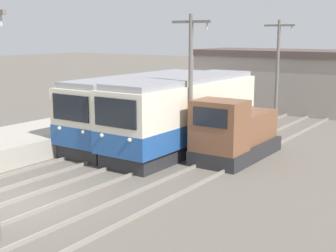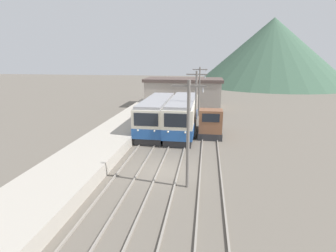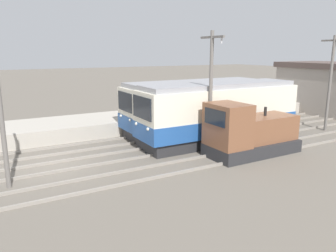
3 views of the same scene
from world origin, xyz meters
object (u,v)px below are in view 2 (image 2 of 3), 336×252
(commuter_train_center, at_px, (182,117))
(shunting_locomotive, at_px, (210,123))
(catenary_mast_mid, at_px, (196,102))
(catenary_mast_far, at_px, (199,90))
(catenary_mast_near, at_px, (188,131))
(commuter_train_left, at_px, (157,117))

(commuter_train_center, bearing_deg, shunting_locomotive, -5.33)
(shunting_locomotive, relative_size, catenary_mast_mid, 0.81)
(shunting_locomotive, relative_size, catenary_mast_far, 0.81)
(shunting_locomotive, relative_size, catenary_mast_near, 0.81)
(catenary_mast_far, bearing_deg, catenary_mast_mid, -90.00)
(commuter_train_center, height_order, catenary_mast_far, catenary_mast_far)
(shunting_locomotive, distance_m, catenary_mast_near, 12.44)
(commuter_train_center, distance_m, catenary_mast_far, 8.99)
(commuter_train_center, height_order, catenary_mast_near, catenary_mast_near)
(commuter_train_center, height_order, shunting_locomotive, commuter_train_center)
(shunting_locomotive, height_order, catenary_mast_mid, catenary_mast_mid)
(catenary_mast_mid, bearing_deg, shunting_locomotive, 46.78)
(shunting_locomotive, xyz_separation_m, catenary_mast_far, (-1.49, 8.92, 2.49))
(catenary_mast_near, distance_m, catenary_mast_far, 21.01)
(catenary_mast_near, bearing_deg, catenary_mast_mid, 90.00)
(shunting_locomotive, height_order, catenary_mast_near, catenary_mast_near)
(commuter_train_center, distance_m, catenary_mast_near, 12.62)
(commuter_train_left, relative_size, commuter_train_center, 0.97)
(commuter_train_left, bearing_deg, catenary_mast_near, -70.79)
(commuter_train_left, bearing_deg, shunting_locomotive, -2.64)
(shunting_locomotive, bearing_deg, catenary_mast_mid, -133.22)
(commuter_train_left, xyz_separation_m, catenary_mast_mid, (4.31, -1.86, 1.99))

